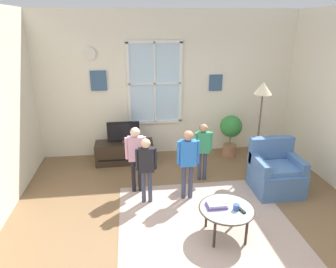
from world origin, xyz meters
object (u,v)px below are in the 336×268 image
cup (236,207)px  person_green_shirt (203,146)px  remote_near_books (242,210)px  person_pink_shirt (136,152)px  remote_near_cup (223,202)px  potted_plant_by_window (231,131)px  coffee_table (227,210)px  floor_lamp (262,97)px  television (123,132)px  book_stack (216,205)px  person_blue_shirt (188,157)px  person_black_shirt (146,163)px  tv_stand (125,152)px  armchair (275,173)px

cup → person_green_shirt: 1.63m
remote_near_books → person_pink_shirt: (-1.31, 1.39, 0.28)m
remote_near_cup → potted_plant_by_window: size_ratio=0.16×
coffee_table → floor_lamp: 2.42m
television → person_pink_shirt: 1.19m
coffee_table → cup: (0.11, -0.05, 0.07)m
remote_near_books → book_stack: bearing=154.8°
person_blue_shirt → person_pink_shirt: size_ratio=1.02×
person_pink_shirt → potted_plant_by_window: (2.02, 1.23, -0.15)m
person_green_shirt → potted_plant_by_window: 1.28m
television → person_black_shirt: size_ratio=0.59×
book_stack → cup: bearing=-24.0°
potted_plant_by_window → tv_stand: bearing=-178.7°
person_black_shirt → remote_near_cup: bearing=-40.3°
remote_near_books → potted_plant_by_window: bearing=74.8°
person_black_shirt → coffee_table: bearing=-43.9°
person_black_shirt → person_pink_shirt: bearing=112.5°
remote_near_cup → television: bearing=119.6°
book_stack → person_blue_shirt: (-0.21, 0.93, 0.28)m
remote_near_books → person_blue_shirt: person_blue_shirt is taller
television → book_stack: size_ratio=2.33×
person_blue_shirt → person_pink_shirt: (-0.80, 0.32, -0.01)m
remote_near_cup → potted_plant_by_window: (0.90, 2.41, 0.14)m
book_stack → potted_plant_by_window: (1.01, 2.48, 0.12)m
television → coffee_table: (1.35, -2.48, -0.27)m
book_stack → remote_near_books: (0.29, -0.14, -0.02)m
person_blue_shirt → person_pink_shirt: person_blue_shirt is taller
television → armchair: 2.94m
television → person_blue_shirt: size_ratio=0.54×
person_green_shirt → tv_stand: bearing=146.8°
tv_stand → person_blue_shirt: person_blue_shirt is taller
remote_near_books → person_green_shirt: size_ratio=0.13×
armchair → person_green_shirt: 1.30m
coffee_table → person_blue_shirt: 1.09m
book_stack → person_black_shirt: size_ratio=0.25×
cup → floor_lamp: bearing=60.5°
cup → armchair: bearing=45.5°
book_stack → floor_lamp: size_ratio=0.16×
coffee_table → book_stack: 0.15m
cup → floor_lamp: floor_lamp is taller
book_stack → person_green_shirt: size_ratio=0.26×
book_stack → cup: (0.23, -0.10, 0.01)m
remote_near_cup → person_green_shirt: size_ratio=0.13×
person_black_shirt → person_green_shirt: person_black_shirt is taller
person_green_shirt → potted_plant_by_window: size_ratio=1.19×
television → person_green_shirt: person_green_shirt is taller
book_stack → person_black_shirt: (-0.87, 0.90, 0.23)m
remote_near_cup → person_blue_shirt: bearing=110.6°
person_pink_shirt → coffee_table: bearing=-48.9°
cup → person_black_shirt: person_black_shirt is taller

